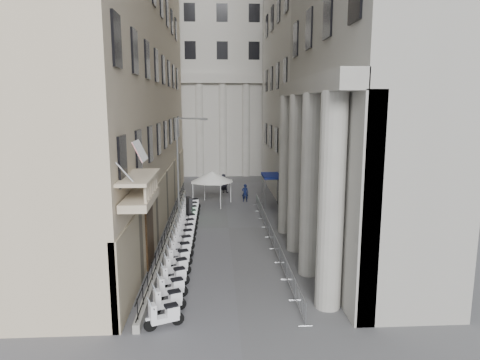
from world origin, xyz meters
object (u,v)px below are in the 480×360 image
object	(u,v)px
info_kiosk	(189,210)
scooter_0	(165,328)
pedestrian_a	(245,193)
street_lamp	(181,160)
pedestrian_b	(225,185)
security_tent	(208,176)

from	to	relation	value
info_kiosk	scooter_0	bearing A→B (deg)	-110.14
scooter_0	info_kiosk	size ratio (longest dim) A/B	0.73
pedestrian_a	street_lamp	bearing A→B (deg)	51.82
pedestrian_b	scooter_0	bearing A→B (deg)	103.21
scooter_0	security_tent	world-z (taller)	security_tent
scooter_0	street_lamp	bearing A→B (deg)	-21.21
scooter_0	pedestrian_a	size ratio (longest dim) A/B	0.86
pedestrian_a	pedestrian_b	xyz separation A→B (m)	(-1.87, 4.39, -0.01)
scooter_0	pedestrian_b	size ratio (longest dim) A/B	0.88
scooter_0	info_kiosk	distance (m)	16.65
security_tent	street_lamp	distance (m)	6.68
pedestrian_b	pedestrian_a	bearing A→B (deg)	132.78
info_kiosk	security_tent	bearing A→B (deg)	58.36
pedestrian_b	security_tent	bearing A→B (deg)	89.87
street_lamp	pedestrian_b	world-z (taller)	street_lamp
street_lamp	pedestrian_b	xyz separation A→B (m)	(3.72, 10.72, -4.13)
security_tent	pedestrian_b	size ratio (longest dim) A/B	2.29
street_lamp	info_kiosk	size ratio (longest dim) A/B	4.08
scooter_0	pedestrian_b	distance (m)	28.24
security_tent	pedestrian_b	xyz separation A→B (m)	(1.72, 4.78, -1.81)
street_lamp	pedestrian_b	size ratio (longest dim) A/B	4.88
pedestrian_a	security_tent	bearing A→B (deg)	9.51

